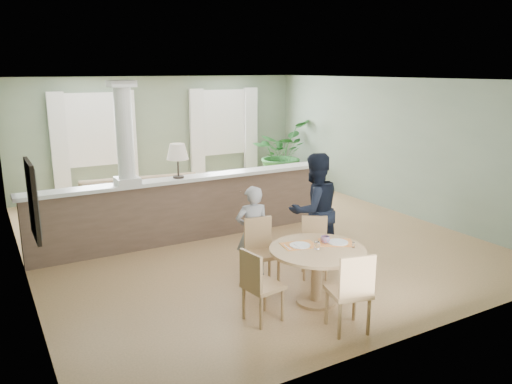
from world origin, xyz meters
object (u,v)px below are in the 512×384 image
dining_table (317,259)px  chair_near (351,289)px  sofa (145,203)px  child_person (252,232)px  houseplant (280,153)px  chair_side (258,283)px  chair_far_man (315,244)px  man_person (314,210)px  chair_far_boy (261,248)px

dining_table → chair_near: bearing=-98.8°
sofa → chair_near: (0.78, -4.96, 0.10)m
sofa → child_person: 3.13m
houseplant → child_person: houseplant is taller
sofa → chair_side: 4.24m
houseplant → chair_side: (-3.98, -5.85, -0.33)m
sofa → dining_table: size_ratio=2.45×
chair_far_man → child_person: child_person is taller
sofa → chair_near: bearing=-73.2°
chair_far_man → dining_table: bearing=-93.1°
chair_far_man → man_person: size_ratio=0.49×
houseplant → man_person: size_ratio=0.95×
houseplant → dining_table: 6.55m
chair_far_man → man_person: 0.54m
chair_far_man → chair_near: bearing=-81.1°
chair_near → chair_side: chair_near is taller
child_person → man_person: 1.02m
sofa → chair_far_man: size_ratio=3.47×
dining_table → man_person: size_ratio=0.70×
dining_table → chair_far_boy: chair_far_boy is taller
child_person → chair_far_boy: bearing=99.6°
houseplant → dining_table: bearing=-118.2°
dining_table → chair_far_man: (0.49, 0.73, -0.11)m
sofa → chair_far_boy: bearing=-72.0°
chair_far_boy → chair_side: chair_far_boy is taller
chair_near → man_person: size_ratio=0.56×
sofa → houseplant: 4.33m
dining_table → child_person: (-0.31, 1.11, 0.08)m
chair_far_boy → chair_far_man: bearing=0.4°
chair_far_boy → chair_near: chair_near is taller
houseplant → chair_far_boy: bearing=-124.7°
chair_near → dining_table: bearing=-84.8°
child_person → chair_side: bearing=75.3°
child_person → man_person: man_person is taller
sofa → child_person: (0.60, -3.06, 0.23)m
chair_side → child_person: 1.32m
dining_table → man_person: bearing=56.2°
chair_near → man_person: bearing=-100.1°
man_person → chair_far_boy: bearing=11.5°
houseplant → chair_far_man: bearing=-117.3°
dining_table → child_person: size_ratio=0.91×
dining_table → chair_far_man: bearing=56.0°
chair_near → chair_far_man: bearing=-98.0°
sofa → chair_far_boy: chair_far_boy is taller
houseplant → chair_far_man: houseplant is taller
dining_table → chair_far_boy: bearing=110.1°
sofa → houseplant: bearing=29.7°
houseplant → chair_side: houseplant is taller
chair_far_man → chair_side: chair_side is taller
dining_table → chair_near: size_ratio=1.25×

